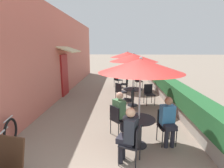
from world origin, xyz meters
The scene contains 24 objects.
cafe_facade_wall centered at (-2.54, 7.04, 2.09)m, with size 0.98×14.35×4.20m.
planter_hedge centered at (2.75, 7.07, 0.54)m, with size 0.60×13.35×1.01m.
patio_table_near centered at (0.94, 1.72, 0.54)m, with size 0.81×0.81×0.73m.
patio_umbrella_near centered at (0.94, 1.72, 2.03)m, with size 1.98×1.98×2.24m.
cafe_chair_near_left centered at (0.76, 1.00, 0.52)m, with size 0.51×0.51×0.87m.
seated_patron_near_left centered at (0.65, 1.04, 0.69)m, with size 0.49×0.44×1.25m.
cafe_chair_near_right centered at (1.66, 1.93, 0.52)m, with size 0.46×0.46×0.87m.
seated_patron_near_right centered at (1.68, 1.82, 0.69)m, with size 0.38×0.45×1.25m.
cafe_chair_near_back centered at (0.41, 2.24, 0.52)m, with size 0.56×0.56×0.87m.
seated_patron_near_back centered at (0.49, 2.31, 0.69)m, with size 0.51×0.50×1.25m.
coffee_cup_near centered at (0.79, 1.70, 0.77)m, with size 0.07×0.07×0.09m.
patio_table_mid centered at (1.02, 4.87, 0.54)m, with size 0.81×0.81×0.73m.
patio_umbrella_mid centered at (1.02, 4.87, 2.03)m, with size 1.98×1.98×2.24m.
cafe_chair_mid_left centered at (0.48, 5.38, 0.52)m, with size 0.56×0.56×0.87m.
cafe_chair_mid_right centered at (0.86, 4.15, 0.52)m, with size 0.51×0.51×0.87m.
cafe_chair_mid_back centered at (1.74, 5.09, 0.52)m, with size 0.47×0.47×0.87m.
coffee_cup_mid centered at (1.04, 4.74, 0.77)m, with size 0.07×0.07×0.09m.
patio_table_far centered at (0.89, 7.85, 0.54)m, with size 0.81×0.81×0.73m.
patio_umbrella_far centered at (0.89, 7.85, 2.03)m, with size 1.98×1.98×2.24m.
cafe_chair_far_left centered at (0.76, 7.11, 0.52)m, with size 0.49×0.49×0.87m.
cafe_chair_far_right centered at (1.59, 8.10, 0.52)m, with size 0.49×0.49×0.87m.
cafe_chair_far_back centered at (0.31, 8.33, 0.52)m, with size 0.57×0.57×0.87m.
coffee_cup_far centered at (0.74, 7.94, 0.77)m, with size 0.07×0.07×0.09m.
bicycle_leaning centered at (-2.20, 1.08, 0.37)m, with size 0.34×1.76×0.80m.
Camera 1 is at (0.46, -2.33, 2.45)m, focal length 28.00 mm.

